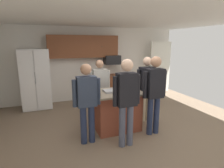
{
  "coord_description": "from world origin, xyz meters",
  "views": [
    {
      "loc": [
        -1.75,
        -3.79,
        2.05
      ],
      "look_at": [
        -0.18,
        0.41,
        1.05
      ],
      "focal_mm": 29.65,
      "sensor_mm": 36.0,
      "label": 1
    }
  ],
  "objects": [
    {
      "name": "refrigerator",
      "position": [
        -2.0,
        2.38,
        0.94
      ],
      "size": [
        0.87,
        0.76,
        1.87
      ],
      "color": "white",
      "rests_on": "ground"
    },
    {
      "name": "person_host_foreground",
      "position": [
        0.73,
        0.28,
        0.99
      ],
      "size": [
        0.57,
        0.22,
        1.71
      ],
      "rotation": [
        0.0,
        0.0,
        -2.95
      ],
      "color": "tan",
      "rests_on": "ground"
    },
    {
      "name": "person_guest_right",
      "position": [
        -0.98,
        -0.3,
        0.96
      ],
      "size": [
        0.57,
        0.22,
        1.66
      ],
      "rotation": [
        0.0,
        0.0,
        0.47
      ],
      "color": "#232D4C",
      "rests_on": "ground"
    },
    {
      "name": "french_door_window_panel",
      "position": [
        2.6,
        2.4,
        1.1
      ],
      "size": [
        0.9,
        0.06,
        2.0
      ],
      "primitive_type": "cube",
      "color": "white",
      "rests_on": "ground"
    },
    {
      "name": "microwave_over_range",
      "position": [
        0.6,
        2.5,
        1.45
      ],
      "size": [
        0.56,
        0.4,
        0.32
      ],
      "primitive_type": "cube",
      "color": "black"
    },
    {
      "name": "person_elder_center",
      "position": [
        0.51,
        -0.43,
        1.03
      ],
      "size": [
        0.57,
        0.23,
        1.77
      ],
      "rotation": [
        0.0,
        0.0,
        2.48
      ],
      "color": "#232D4C",
      "rests_on": "ground"
    },
    {
      "name": "kitchen_island",
      "position": [
        -0.18,
        0.11,
        0.47
      ],
      "size": [
        1.16,
        0.89,
        0.93
      ],
      "color": "brown",
      "rests_on": "ground"
    },
    {
      "name": "back_wall",
      "position": [
        0.0,
        2.8,
        1.3
      ],
      "size": [
        6.4,
        0.1,
        2.6
      ],
      "primitive_type": "cube",
      "color": "white",
      "rests_on": "ground"
    },
    {
      "name": "floor",
      "position": [
        0.0,
        0.0,
        0.0
      ],
      "size": [
        7.04,
        7.04,
        0.0
      ],
      "primitive_type": "plane",
      "color": "#7F6B56",
      "rests_on": "ground"
    },
    {
      "name": "mug_ceramic_white",
      "position": [
        -0.11,
        -0.09,
        0.98
      ],
      "size": [
        0.13,
        0.09,
        0.1
      ],
      "color": "#4C6B99",
      "rests_on": "kitchen_island"
    },
    {
      "name": "person_guest_left",
      "position": [
        -0.35,
        0.89,
        0.92
      ],
      "size": [
        0.57,
        0.22,
        1.61
      ],
      "rotation": [
        0.0,
        0.0,
        -1.36
      ],
      "color": "#4C5166",
      "rests_on": "ground"
    },
    {
      "name": "cabinet_run_lower",
      "position": [
        0.6,
        2.48,
        0.45
      ],
      "size": [
        1.8,
        0.63,
        0.9
      ],
      "color": "brown",
      "rests_on": "ground"
    },
    {
      "name": "person_guest_by_door",
      "position": [
        -0.29,
        -0.68,
        1.02
      ],
      "size": [
        0.57,
        0.23,
        1.76
      ],
      "rotation": [
        0.0,
        0.0,
        1.44
      ],
      "color": "#4C5166",
      "rests_on": "ground"
    },
    {
      "name": "cabinet_run_upper",
      "position": [
        -0.4,
        2.6,
        1.93
      ],
      "size": [
        2.4,
        0.38,
        0.75
      ],
      "color": "brown"
    },
    {
      "name": "ceiling",
      "position": [
        0.0,
        0.0,
        2.6
      ],
      "size": [
        7.04,
        7.04,
        0.0
      ],
      "primitive_type": "plane",
      "color": "white"
    },
    {
      "name": "mug_blue_stoneware",
      "position": [
        0.05,
        -0.09,
        0.99
      ],
      "size": [
        0.13,
        0.09,
        0.11
      ],
      "color": "white",
      "rests_on": "kitchen_island"
    },
    {
      "name": "glass_pilsner",
      "position": [
        0.22,
        0.2,
        1.0
      ],
      "size": [
        0.07,
        0.07,
        0.13
      ],
      "color": "black",
      "rests_on": "kitchen_island"
    },
    {
      "name": "serving_tray",
      "position": [
        -0.26,
        0.13,
        0.95
      ],
      "size": [
        0.44,
        0.3,
        0.04
      ],
      "color": "#B7B7BC",
      "rests_on": "kitchen_island"
    },
    {
      "name": "glass_short_whisky",
      "position": [
        -0.59,
        0.34,
        1.01
      ],
      "size": [
        0.07,
        0.07,
        0.15
      ],
      "color": "black",
      "rests_on": "kitchen_island"
    }
  ]
}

